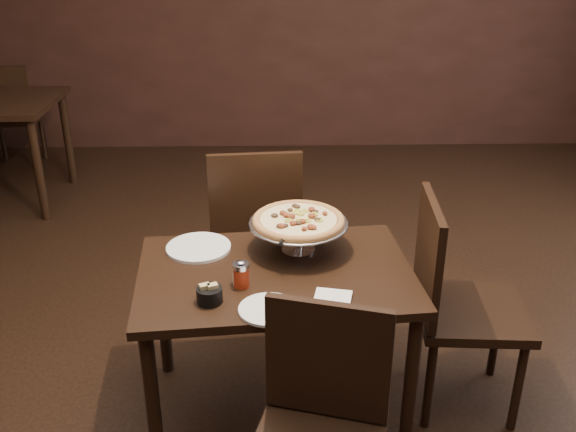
{
  "coord_description": "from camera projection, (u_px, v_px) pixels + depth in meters",
  "views": [
    {
      "loc": [
        -0.02,
        -2.29,
        1.94
      ],
      "look_at": [
        0.04,
        -0.03,
        0.89
      ],
      "focal_mm": 40.0,
      "sensor_mm": 36.0,
      "label": 1
    }
  ],
  "objects": [
    {
      "name": "chair_far",
      "position": [
        255.0,
        226.0,
        3.27
      ],
      "size": [
        0.48,
        0.48,
        0.96
      ],
      "rotation": [
        0.0,
        0.0,
        3.22
      ],
      "color": "black",
      "rests_on": "ground"
    },
    {
      "name": "plate_left",
      "position": [
        199.0,
        248.0,
        2.71
      ],
      "size": [
        0.27,
        0.27,
        0.01
      ],
      "primitive_type": "cylinder",
      "color": "white",
      "rests_on": "dining_table"
    },
    {
      "name": "serving_spatula",
      "position": [
        283.0,
        239.0,
        2.49
      ],
      "size": [
        0.11,
        0.11,
        0.02
      ],
      "rotation": [
        0.0,
        0.0,
        -0.22
      ],
      "color": "silver",
      "rests_on": "pizza_stand"
    },
    {
      "name": "dining_table",
      "position": [
        276.0,
        290.0,
        2.58
      ],
      "size": [
        1.15,
        0.82,
        0.68
      ],
      "rotation": [
        0.0,
        0.0,
        0.09
      ],
      "color": "black",
      "rests_on": "ground"
    },
    {
      "name": "packet_caddy",
      "position": [
        209.0,
        294.0,
        2.32
      ],
      "size": [
        0.1,
        0.1,
        0.07
      ],
      "rotation": [
        0.0,
        0.0,
        0.37
      ],
      "color": "black",
      "rests_on": "dining_table"
    },
    {
      "name": "parmesan_shaker",
      "position": [
        240.0,
        273.0,
        2.43
      ],
      "size": [
        0.06,
        0.06,
        0.1
      ],
      "color": "#F8EEC1",
      "rests_on": "dining_table"
    },
    {
      "name": "pepper_flake_shaker",
      "position": [
        241.0,
        274.0,
        2.41
      ],
      "size": [
        0.06,
        0.06,
        0.11
      ],
      "color": "maroon",
      "rests_on": "dining_table"
    },
    {
      "name": "bg_chair_far",
      "position": [
        10.0,
        113.0,
        5.3
      ],
      "size": [
        0.47,
        0.47,
        0.9
      ],
      "rotation": [
        0.0,
        0.0,
        3.27
      ],
      "color": "black",
      "rests_on": "ground"
    },
    {
      "name": "chair_near",
      "position": [
        319.0,
        429.0,
        2.03
      ],
      "size": [
        0.5,
        0.5,
        0.88
      ],
      "rotation": [
        0.0,
        0.0,
        -0.28
      ],
      "color": "black",
      "rests_on": "ground"
    },
    {
      "name": "pizza_stand",
      "position": [
        298.0,
        221.0,
        2.64
      ],
      "size": [
        0.41,
        0.41,
        0.17
      ],
      "color": "silver",
      "rests_on": "dining_table"
    },
    {
      "name": "napkin_stack",
      "position": [
        332.0,
        300.0,
        2.33
      ],
      "size": [
        0.16,
        0.16,
        0.01
      ],
      "primitive_type": "cube",
      "rotation": [
        0.0,
        0.0,
        -0.22
      ],
      "color": "white",
      "rests_on": "dining_table"
    },
    {
      "name": "chair_side",
      "position": [
        455.0,
        299.0,
        2.65
      ],
      "size": [
        0.47,
        0.47,
        0.95
      ],
      "rotation": [
        0.0,
        0.0,
        1.5
      ],
      "color": "black",
      "rests_on": "ground"
    },
    {
      "name": "plate_near",
      "position": [
        268.0,
        309.0,
        2.28
      ],
      "size": [
        0.22,
        0.22,
        0.01
      ],
      "primitive_type": "cylinder",
      "color": "white",
      "rests_on": "dining_table"
    },
    {
      "name": "room",
      "position": [
        294.0,
        83.0,
        2.33
      ],
      "size": [
        6.04,
        7.04,
        2.84
      ],
      "color": "black",
      "rests_on": "ground"
    }
  ]
}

